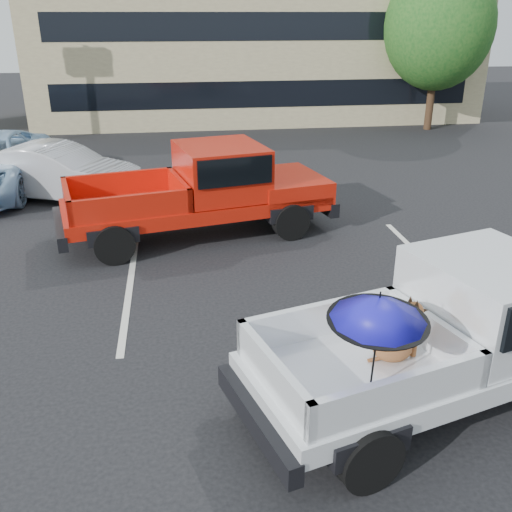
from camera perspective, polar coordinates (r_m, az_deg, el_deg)
The scene contains 9 objects.
ground at distance 9.43m, azimuth 5.34°, elevation -7.10°, with size 90.00×90.00×0.00m, color black.
stripe_left at distance 11.02m, azimuth -12.50°, elevation -2.86°, with size 0.12×5.00×0.01m, color silver.
stripe_right at distance 12.06m, azimuth 17.16°, elevation -1.02°, with size 0.12×5.00×0.01m, color silver.
motel_building at distance 29.20m, azimuth -0.23°, elevation 20.20°, with size 20.40×8.40×6.30m.
tree_right at distance 26.31m, azimuth 17.84°, elevation 21.04°, with size 4.46×4.46×6.78m.
tree_back at distance 32.89m, azimuth 6.47°, elevation 22.51°, with size 4.68×4.68×7.11m.
silver_pickup at distance 7.92m, azimuth 20.80°, elevation -6.22°, with size 6.01×3.45×2.06m.
red_pickup at distance 13.03m, azimuth -4.25°, elevation 6.97°, with size 6.49×3.40×2.03m.
silver_sedan at distance 16.54m, azimuth -19.25°, elevation 7.93°, with size 1.57×4.51×1.49m, color silver.
Camera 1 is at (-2.00, -7.90, 4.74)m, focal length 40.00 mm.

